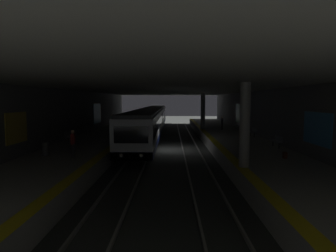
{
  "coord_description": "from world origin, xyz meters",
  "views": [
    {
      "loc": [
        -27.78,
        -0.44,
        4.65
      ],
      "look_at": [
        11.01,
        0.04,
        1.3
      ],
      "focal_mm": 31.94,
      "sensor_mm": 36.0,
      "label": 1
    }
  ],
  "objects_px": {
    "bench_left_far": "(238,125)",
    "trash_bin": "(46,149)",
    "backpack_on_floor": "(285,155)",
    "pillar_far": "(203,111)",
    "person_boarding": "(117,120)",
    "bench_right_near": "(70,135)",
    "pillar_near": "(245,125)",
    "person_waiting_near": "(222,123)",
    "bench_right_mid": "(87,129)",
    "person_standing_far": "(112,120)",
    "bench_left_mid": "(253,131)",
    "person_walking_mid": "(73,143)",
    "metro_train": "(152,120)",
    "bench_left_near": "(277,140)"
  },
  "relations": [
    {
      "from": "bench_left_far",
      "to": "trash_bin",
      "type": "bearing_deg",
      "value": 136.6
    },
    {
      "from": "bench_left_far",
      "to": "backpack_on_floor",
      "type": "xyz_separation_m",
      "value": [
        -18.09,
        1.07,
        -0.32
      ]
    },
    {
      "from": "bench_left_far",
      "to": "backpack_on_floor",
      "type": "distance_m",
      "value": 18.13
    },
    {
      "from": "bench_left_mid",
      "to": "person_waiting_near",
      "type": "bearing_deg",
      "value": 15.35
    },
    {
      "from": "bench_left_far",
      "to": "person_boarding",
      "type": "bearing_deg",
      "value": 69.86
    },
    {
      "from": "bench_right_mid",
      "to": "backpack_on_floor",
      "type": "distance_m",
      "value": 20.66
    },
    {
      "from": "bench_left_mid",
      "to": "trash_bin",
      "type": "height_order",
      "value": "bench_left_mid"
    },
    {
      "from": "pillar_far",
      "to": "person_boarding",
      "type": "bearing_deg",
      "value": 67.67
    },
    {
      "from": "bench_left_near",
      "to": "bench_left_mid",
      "type": "height_order",
      "value": "same"
    },
    {
      "from": "metro_train",
      "to": "bench_left_far",
      "type": "xyz_separation_m",
      "value": [
        -2.69,
        -10.73,
        -0.45
      ]
    },
    {
      "from": "pillar_near",
      "to": "pillar_far",
      "type": "bearing_deg",
      "value": 0.0
    },
    {
      "from": "person_standing_far",
      "to": "person_boarding",
      "type": "distance_m",
      "value": 1.83
    },
    {
      "from": "pillar_near",
      "to": "bench_right_mid",
      "type": "distance_m",
      "value": 20.21
    },
    {
      "from": "bench_left_near",
      "to": "person_standing_far",
      "type": "height_order",
      "value": "person_standing_far"
    },
    {
      "from": "pillar_far",
      "to": "person_walking_mid",
      "type": "bearing_deg",
      "value": 152.05
    },
    {
      "from": "bench_right_mid",
      "to": "backpack_on_floor",
      "type": "height_order",
      "value": "bench_right_mid"
    },
    {
      "from": "bench_left_near",
      "to": "bench_right_near",
      "type": "distance_m",
      "value": 17.36
    },
    {
      "from": "bench_right_mid",
      "to": "person_standing_far",
      "type": "distance_m",
      "value": 9.09
    },
    {
      "from": "metro_train",
      "to": "person_waiting_near",
      "type": "relative_size",
      "value": 24.68
    },
    {
      "from": "bench_left_near",
      "to": "backpack_on_floor",
      "type": "height_order",
      "value": "bench_left_near"
    },
    {
      "from": "metro_train",
      "to": "person_boarding",
      "type": "xyz_separation_m",
      "value": [
        3.13,
        5.12,
        -0.15
      ]
    },
    {
      "from": "bench_left_near",
      "to": "person_walking_mid",
      "type": "relative_size",
      "value": 0.97
    },
    {
      "from": "bench_left_mid",
      "to": "pillar_far",
      "type": "bearing_deg",
      "value": 27.92
    },
    {
      "from": "pillar_far",
      "to": "person_boarding",
      "type": "relative_size",
      "value": 2.96
    },
    {
      "from": "bench_right_near",
      "to": "person_walking_mid",
      "type": "relative_size",
      "value": 0.97
    },
    {
      "from": "bench_left_near",
      "to": "person_boarding",
      "type": "bearing_deg",
      "value": 39.2
    },
    {
      "from": "bench_right_mid",
      "to": "person_waiting_near",
      "type": "height_order",
      "value": "person_waiting_near"
    },
    {
      "from": "pillar_near",
      "to": "person_waiting_near",
      "type": "xyz_separation_m",
      "value": [
        20.59,
        -2.27,
        -1.4
      ]
    },
    {
      "from": "bench_left_far",
      "to": "person_waiting_near",
      "type": "relative_size",
      "value": 1.05
    },
    {
      "from": "person_standing_far",
      "to": "metro_train",
      "type": "bearing_deg",
      "value": -103.7
    },
    {
      "from": "bench_right_near",
      "to": "trash_bin",
      "type": "relative_size",
      "value": 2.0
    },
    {
      "from": "bench_left_mid",
      "to": "person_waiting_near",
      "type": "distance_m",
      "value": 7.25
    },
    {
      "from": "bench_left_mid",
      "to": "bench_right_mid",
      "type": "height_order",
      "value": "same"
    },
    {
      "from": "person_walking_mid",
      "to": "person_standing_far",
      "type": "xyz_separation_m",
      "value": [
        22.02,
        1.97,
        -0.05
      ]
    },
    {
      "from": "metro_train",
      "to": "trash_bin",
      "type": "height_order",
      "value": "metro_train"
    },
    {
      "from": "pillar_near",
      "to": "trash_bin",
      "type": "distance_m",
      "value": 12.7
    },
    {
      "from": "pillar_near",
      "to": "backpack_on_floor",
      "type": "relative_size",
      "value": 11.38
    },
    {
      "from": "metro_train",
      "to": "person_standing_far",
      "type": "relative_size",
      "value": 24.04
    },
    {
      "from": "backpack_on_floor",
      "to": "pillar_near",
      "type": "bearing_deg",
      "value": 127.53
    },
    {
      "from": "pillar_near",
      "to": "bench_left_mid",
      "type": "distance_m",
      "value": 14.34
    },
    {
      "from": "bench_left_near",
      "to": "bench_left_far",
      "type": "xyz_separation_m",
      "value": [
        13.62,
        0.0,
        0.0
      ]
    },
    {
      "from": "bench_right_near",
      "to": "backpack_on_floor",
      "type": "height_order",
      "value": "bench_right_near"
    },
    {
      "from": "bench_right_near",
      "to": "pillar_near",
      "type": "bearing_deg",
      "value": -127.91
    },
    {
      "from": "bench_right_mid",
      "to": "person_walking_mid",
      "type": "height_order",
      "value": "person_walking_mid"
    },
    {
      "from": "bench_left_mid",
      "to": "bench_left_near",
      "type": "bearing_deg",
      "value": 180.0
    },
    {
      "from": "person_walking_mid",
      "to": "bench_left_near",
      "type": "bearing_deg",
      "value": -72.97
    },
    {
      "from": "bench_left_mid",
      "to": "bench_right_mid",
      "type": "xyz_separation_m",
      "value": [
        1.86,
        17.07,
        0.0
      ]
    },
    {
      "from": "bench_left_mid",
      "to": "person_standing_far",
      "type": "height_order",
      "value": "person_standing_far"
    },
    {
      "from": "person_walking_mid",
      "to": "trash_bin",
      "type": "distance_m",
      "value": 2.25
    },
    {
      "from": "bench_left_far",
      "to": "person_walking_mid",
      "type": "height_order",
      "value": "person_walking_mid"
    }
  ]
}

